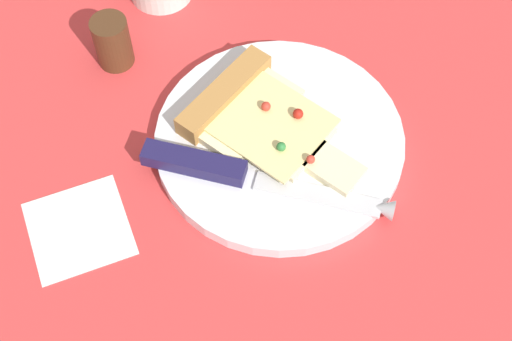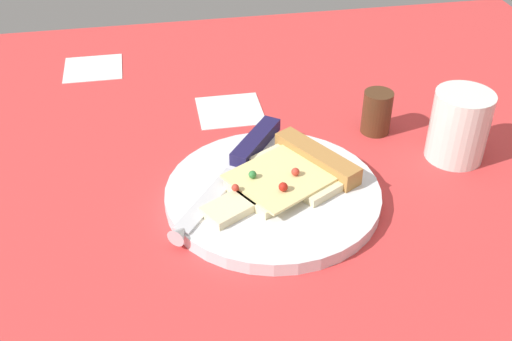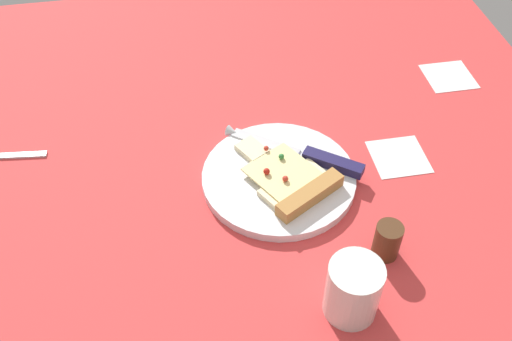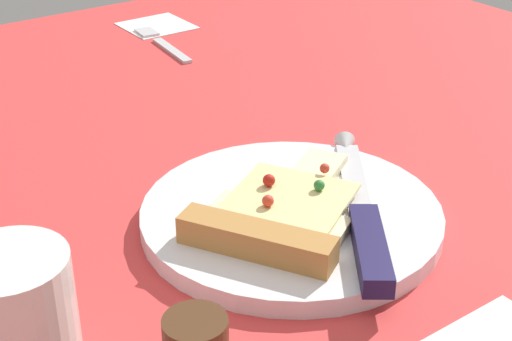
{
  "view_description": "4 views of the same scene",
  "coord_description": "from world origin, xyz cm",
  "views": [
    {
      "loc": [
        33.35,
        -22.52,
        61.17
      ],
      "look_at": [
        0.66,
        -9.7,
        3.06
      ],
      "focal_mm": 51.42,
      "sensor_mm": 36.0,
      "label": 1
    },
    {
      "loc": [
        9.2,
        49.44,
        44.69
      ],
      "look_at": [
        -1.18,
        -6.62,
        3.79
      ],
      "focal_mm": 43.95,
      "sensor_mm": 36.0,
      "label": 2
    },
    {
      "loc": [
        -64.68,
        8.96,
        68.63
      ],
      "look_at": [
        -4.19,
        -1.86,
        4.43
      ],
      "focal_mm": 40.75,
      "sensor_mm": 36.0,
      "label": 3
    },
    {
      "loc": [
        -36.87,
        -48.02,
        34.0
      ],
      "look_at": [
        -4.13,
        -2.48,
        3.93
      ],
      "focal_mm": 54.46,
      "sensor_mm": 36.0,
      "label": 4
    }
  ],
  "objects": [
    {
      "name": "drinking_glass",
      "position": [
        -27.21,
        -10.37,
        4.45
      ],
      "size": [
        7.16,
        7.16,
        8.91
      ],
      "primitive_type": "cylinder",
      "color": "silver",
      "rests_on": "ground_plane"
    },
    {
      "name": "knife",
      "position": [
        0.04,
        -11.02,
        2.16
      ],
      "size": [
        15.9,
        20.59,
        2.45
      ],
      "rotation": [
        0.0,
        0.0,
        5.65
      ],
      "color": "silver",
      "rests_on": "plate"
    },
    {
      "name": "ground_plane",
      "position": [
        -0.02,
        0.01,
        -1.5
      ],
      "size": [
        121.3,
        121.3,
        3.0
      ],
      "color": "#D13838",
      "rests_on": "ground"
    },
    {
      "name": "pepper_shaker",
      "position": [
        -19.47,
        -17.87,
        2.91
      ],
      "size": [
        3.85,
        3.85,
        5.82
      ],
      "primitive_type": "cylinder",
      "color": "#4C2D19",
      "rests_on": "ground_plane"
    },
    {
      "name": "pizza_slice",
      "position": [
        -5.24,
        -7.1,
        2.33
      ],
      "size": [
        18.96,
        15.51,
        2.33
      ],
      "rotation": [
        0.0,
        0.0,
        5.24
      ],
      "color": "beige",
      "rests_on": "plate"
    },
    {
      "name": "plate",
      "position": [
        -2.98,
        -5.79,
        0.78
      ],
      "size": [
        24.57,
        24.57,
        1.55
      ],
      "primitive_type": "cylinder",
      "color": "silver",
      "rests_on": "ground_plane"
    }
  ]
}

